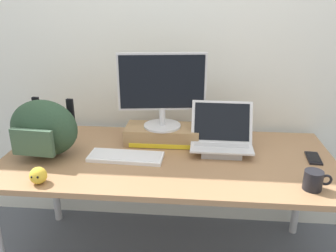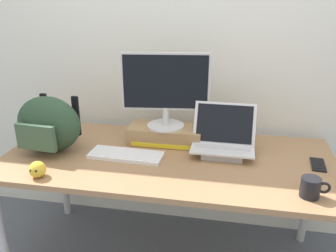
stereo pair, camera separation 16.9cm
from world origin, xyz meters
name	(u,v)px [view 2 (the right image)]	position (x,y,z in m)	size (l,w,h in m)	color
back_wall	(183,39)	(0.00, 0.52, 1.30)	(7.00, 0.10, 2.60)	silver
desk	(168,166)	(0.00, 0.00, 0.66)	(1.82, 0.84, 0.72)	#99704C
toner_box_yellow	(166,134)	(-0.05, 0.19, 0.77)	(0.44, 0.21, 0.10)	#9E7A51
desktop_monitor	(165,89)	(-0.05, 0.19, 1.06)	(0.51, 0.22, 0.44)	silver
open_laptop	(223,144)	(0.29, 0.10, 0.78)	(0.35, 0.25, 0.27)	#ADADB2
external_keyboard	(126,155)	(-0.23, -0.05, 0.74)	(0.41, 0.17, 0.02)	white
messenger_backpack	(49,124)	(-0.68, -0.04, 0.88)	(0.40, 0.29, 0.32)	#28422D
coffee_mug	(311,187)	(0.69, -0.28, 0.77)	(0.13, 0.09, 0.09)	black
cell_phone	(318,164)	(0.79, 0.04, 0.73)	(0.08, 0.16, 0.01)	black
plush_toy	(37,169)	(-0.58, -0.34, 0.76)	(0.08, 0.08, 0.08)	gold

